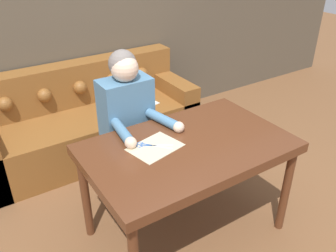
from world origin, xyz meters
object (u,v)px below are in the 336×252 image
at_px(dining_table, 188,154).
at_px(couch, 88,122).
at_px(person, 128,130).
at_px(scissors, 148,145).

xyz_separation_m(dining_table, couch, (-0.16, 1.47, -0.38)).
bearing_deg(dining_table, person, 104.89).
bearing_deg(couch, scissors, -92.92).
height_order(dining_table, couch, couch).
bearing_deg(person, scissors, -99.75).
bearing_deg(dining_table, couch, 96.34).
height_order(person, scissors, person).
height_order(dining_table, scissors, scissors).
height_order(couch, person, person).
xyz_separation_m(dining_table, scissors, (-0.23, 0.13, 0.08)).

